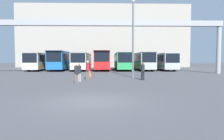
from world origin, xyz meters
name	(u,v)px	position (x,y,z in m)	size (l,w,h in m)	color
ground_plane	(90,101)	(0.00, 0.00, 0.00)	(200.00, 200.00, 0.00)	#47474C
building_backdrop	(104,38)	(0.00, 46.33, 7.81)	(43.33, 12.00, 15.63)	gray
overhead_gantry	(101,29)	(0.00, 17.69, 6.03)	(32.61, 0.80, 7.09)	gray
bus_slot_0	(41,61)	(-10.98, 26.84, 1.73)	(2.46, 10.65, 3.01)	beige
bus_slot_1	(62,60)	(-7.32, 27.27, 1.90)	(2.57, 11.51, 3.31)	#1959A5
bus_slot_2	(82,60)	(-3.66, 26.99, 1.74)	(2.52, 10.95, 3.02)	beige
bus_slot_3	(103,59)	(0.00, 27.15, 1.92)	(2.57, 11.27, 3.35)	red
bus_slot_4	(122,60)	(3.66, 27.75, 1.77)	(2.60, 12.46, 3.07)	#268C4C
bus_slot_5	(143,60)	(7.32, 26.96, 1.78)	(2.48, 10.88, 3.10)	#999EA5
bus_slot_6	(163,61)	(10.98, 26.74, 1.72)	(2.45, 10.44, 2.97)	#999EA5
pedestrian_mid_right	(88,70)	(-1.05, 9.90, 0.96)	(0.38, 0.38, 1.81)	brown
pedestrian_mid_left	(76,73)	(-1.70, 6.99, 0.86)	(0.34, 0.34, 1.61)	brown
pedestrian_near_left	(79,72)	(-1.62, 8.19, 0.84)	(0.33, 0.33, 1.59)	gray
pedestrian_near_right	(143,71)	(4.13, 9.39, 0.88)	(0.35, 0.35, 1.67)	black
traffic_cone	(90,73)	(-1.18, 13.55, 0.34)	(0.42, 0.42, 0.69)	orange
lamp_post	(133,35)	(3.51, 11.73, 4.46)	(0.36, 0.36, 8.19)	#595B60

